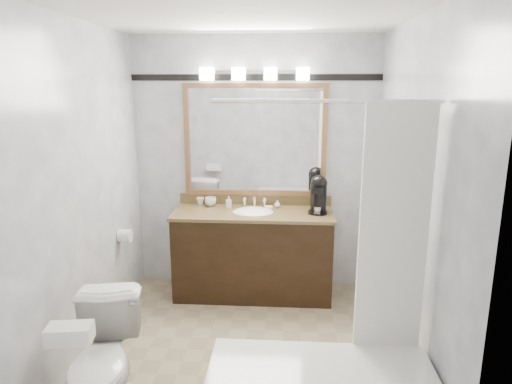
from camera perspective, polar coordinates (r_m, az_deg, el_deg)
room at (r=3.28m, az=-1.70°, el=-0.62°), size 2.42×2.62×2.52m
vanity at (r=4.49m, az=-0.36°, el=-7.46°), size 1.53×0.58×0.97m
mirror at (r=4.50m, az=-0.13°, el=6.47°), size 1.40×0.04×1.10m
vanity_light_bar at (r=4.41m, az=-0.18°, el=14.58°), size 1.02×0.14×0.12m
accent_stripe at (r=4.47m, az=-0.12°, el=14.14°), size 2.40×0.01×0.06m
tp_roll at (r=4.32m, az=-16.07°, el=-5.28°), size 0.11×0.12×0.12m
toilet at (r=3.13m, az=-18.57°, el=-19.69°), size 0.54×0.79×0.74m
tissue_box at (r=2.65m, az=-22.26°, el=-16.08°), size 0.24×0.16×0.09m
coffee_maker at (r=4.35m, az=7.83°, el=-0.17°), size 0.18×0.23×0.35m
cup_left at (r=4.58m, az=-5.70°, el=-1.20°), size 0.12×0.12×0.09m
cup_right at (r=4.64m, az=-6.97°, el=-1.15°), size 0.08×0.08×0.07m
soap_bottle_a at (r=4.50m, az=-3.43°, el=-1.25°), size 0.06×0.06×0.11m
soap_bottle_b at (r=4.50m, az=2.68°, el=-1.50°), size 0.07×0.07×0.07m
soap_bar at (r=4.47m, az=1.57°, el=-1.93°), size 0.08×0.05×0.02m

